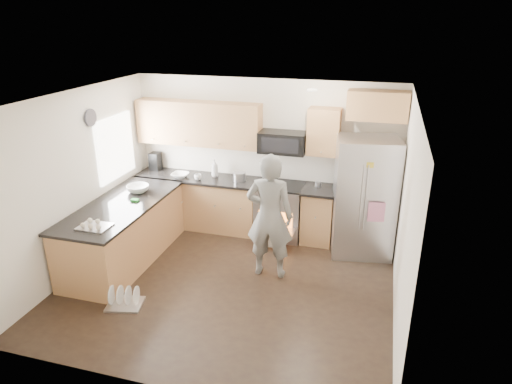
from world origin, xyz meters
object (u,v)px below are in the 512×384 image
(refrigerator, at_px, (364,197))
(dish_rack, at_px, (125,300))
(person, at_px, (270,216))
(stove_range, at_px, (280,199))

(refrigerator, height_order, dish_rack, refrigerator)
(person, distance_m, dish_rack, 2.23)
(stove_range, bearing_deg, person, -83.83)
(refrigerator, bearing_deg, dish_rack, -150.80)
(stove_range, xyz_separation_m, person, (0.14, -1.25, 0.24))
(stove_range, relative_size, refrigerator, 0.96)
(refrigerator, relative_size, dish_rack, 3.62)
(stove_range, relative_size, dish_rack, 3.47)
(person, bearing_deg, dish_rack, 35.65)
(stove_range, relative_size, person, 0.98)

